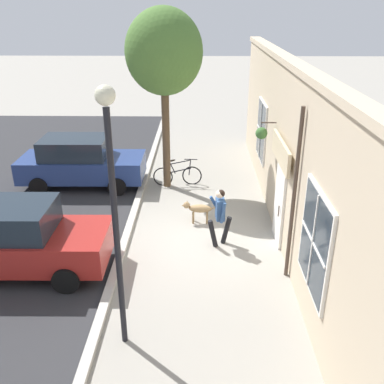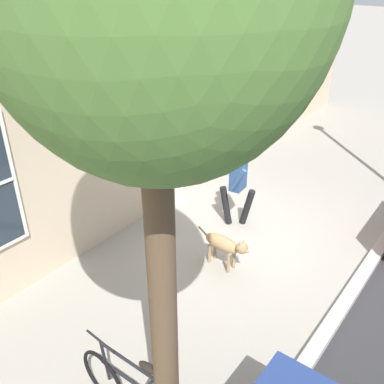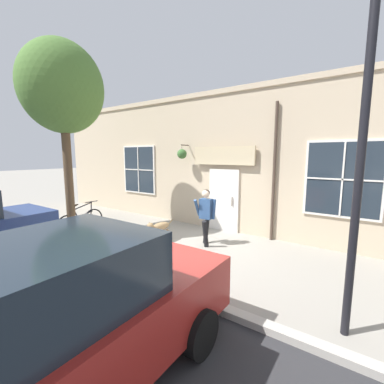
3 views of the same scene
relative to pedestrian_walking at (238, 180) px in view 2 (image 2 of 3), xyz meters
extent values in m
plane|color=gray|center=(0.57, -0.27, -0.96)|extent=(90.00, 90.00, 0.00)
cube|color=#B2ADA3|center=(2.57, -0.27, -0.90)|extent=(0.20, 28.00, 0.12)
cube|color=#C6B293|center=(-1.78, -0.27, 1.31)|extent=(0.30, 18.00, 4.54)
cube|color=white|center=(-1.61, -0.30, 0.09)|extent=(0.10, 1.10, 2.10)
cube|color=#232D38|center=(-1.58, -0.30, 0.04)|extent=(0.03, 0.90, 1.90)
cylinder|color=#47382D|center=(-1.52, 0.05, 0.09)|extent=(0.03, 0.03, 0.30)
cube|color=beige|center=(-1.51, -0.30, 1.59)|extent=(0.08, 2.20, 0.60)
cylinder|color=#47382D|center=(-1.55, 1.39, 1.08)|extent=(0.09, 0.09, 4.09)
cylinder|color=#47382D|center=(-1.39, -1.78, 1.96)|extent=(0.44, 0.04, 0.04)
cylinder|color=#47382D|center=(-1.21, -1.78, 1.78)|extent=(0.01, 0.01, 0.34)
cone|color=#2D2823|center=(-1.21, -1.78, 1.56)|extent=(0.32, 0.32, 0.18)
sphere|color=#3D6B33|center=(-1.21, -1.78, 1.65)|extent=(0.34, 0.34, 0.34)
cube|color=white|center=(-1.61, 3.15, 0.99)|extent=(0.08, 1.82, 2.02)
cube|color=#232D38|center=(-1.58, 3.15, 0.99)|extent=(0.03, 1.70, 1.90)
cube|color=white|center=(-1.56, 3.15, 0.99)|extent=(0.04, 0.04, 1.90)
cube|color=white|center=(-1.56, 3.15, 0.99)|extent=(0.04, 1.70, 0.04)
cylinder|color=black|center=(0.18, 0.10, -0.57)|extent=(0.30, 0.16, 0.79)
cylinder|color=black|center=(-0.19, -0.10, -0.57)|extent=(0.30, 0.16, 0.79)
cube|color=#2D4C7A|center=(0.00, 0.00, 0.10)|extent=(0.25, 0.36, 0.57)
sphere|color=beige|center=(0.02, 0.00, 0.53)|extent=(0.21, 0.21, 0.21)
sphere|color=black|center=(-0.01, 0.00, 0.55)|extent=(0.20, 0.20, 0.20)
cylinder|color=#2D4C7A|center=(-0.07, 0.22, 0.11)|extent=(0.17, 0.10, 0.57)
cylinder|color=#2D4C7A|center=(0.12, -0.22, 0.13)|extent=(0.33, 0.12, 0.52)
ellipsoid|color=#997A51|center=(0.52, -1.27, -0.50)|extent=(0.70, 0.31, 0.24)
cylinder|color=#997A51|center=(0.73, -1.20, -0.79)|extent=(0.06, 0.06, 0.35)
cylinder|color=#997A51|center=(0.72, -1.36, -0.79)|extent=(0.06, 0.06, 0.35)
cylinder|color=#997A51|center=(0.32, -1.18, -0.79)|extent=(0.06, 0.06, 0.35)
cylinder|color=#997A51|center=(0.31, -1.34, -0.79)|extent=(0.06, 0.06, 0.35)
sphere|color=#997A51|center=(0.92, -1.30, -0.41)|extent=(0.20, 0.20, 0.20)
cone|color=#997A51|center=(1.03, -1.30, -0.43)|extent=(0.11, 0.10, 0.09)
cone|color=#997A51|center=(0.91, -1.25, -0.32)|extent=(0.06, 0.06, 0.07)
cone|color=#997A51|center=(0.90, -1.35, -0.32)|extent=(0.06, 0.06, 0.07)
cylinder|color=#997A51|center=(0.10, -1.24, -0.45)|extent=(0.21, 0.05, 0.14)
cylinder|color=brown|center=(1.70, -4.06, 0.90)|extent=(0.26, 0.26, 3.72)
sphere|color=#4C7533|center=(2.00, -3.79, 3.19)|extent=(1.31, 1.31, 1.31)
torus|color=black|center=(0.81, -4.21, -0.63)|extent=(0.71, 0.08, 0.70)
cylinder|color=black|center=(1.51, -4.12, -0.29)|extent=(0.24, 0.07, 0.47)
cylinder|color=black|center=(1.28, -4.15, -0.11)|extent=(0.82, 0.14, 0.18)
cylinder|color=black|center=(0.89, -4.20, -0.31)|extent=(0.10, 0.05, 0.58)
cylinder|color=black|center=(0.85, -4.21, -0.01)|extent=(0.46, 0.05, 0.03)
ellipsoid|color=black|center=(1.51, -4.12, -0.03)|extent=(0.26, 0.13, 0.10)
camera|label=1|loc=(0.55, 10.04, 5.03)|focal=40.00mm
camera|label=2|loc=(3.71, -6.23, 3.73)|focal=40.00mm
camera|label=3|loc=(6.02, 3.79, 1.61)|focal=24.00mm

